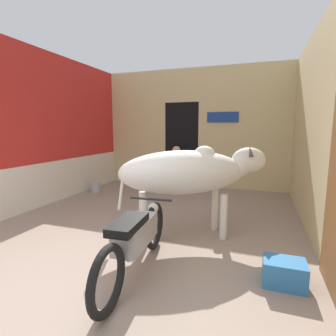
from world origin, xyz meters
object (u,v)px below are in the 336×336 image
(cow, at_px, (190,172))
(shopkeeper_seated, at_px, (176,167))
(plastic_stool, at_px, (188,181))
(motorcycle_near, at_px, (136,238))
(bucket, at_px, (96,187))
(crate, at_px, (284,273))

(cow, height_order, shopkeeper_seated, cow)
(cow, distance_m, plastic_stool, 3.38)
(cow, xyz_separation_m, plastic_stool, (-0.86, 3.17, -0.79))
(plastic_stool, bearing_deg, cow, -74.80)
(motorcycle_near, relative_size, plastic_stool, 4.69)
(cow, distance_m, shopkeeper_seated, 3.23)
(cow, bearing_deg, bucket, 147.22)
(motorcycle_near, bearing_deg, cow, 76.27)
(motorcycle_near, height_order, shopkeeper_seated, shopkeeper_seated)
(motorcycle_near, distance_m, shopkeeper_seated, 4.33)
(shopkeeper_seated, xyz_separation_m, plastic_stool, (0.31, 0.19, -0.40))
(plastic_stool, relative_size, crate, 0.99)
(motorcycle_near, height_order, plastic_stool, motorcycle_near)
(crate, xyz_separation_m, bucket, (-4.43, 2.94, -0.01))
(plastic_stool, distance_m, crate, 4.64)
(shopkeeper_seated, xyz_separation_m, bucket, (-1.95, -0.97, -0.50))
(bucket, bearing_deg, motorcycle_near, -49.25)
(motorcycle_near, distance_m, bucket, 4.32)
(plastic_stool, xyz_separation_m, crate, (2.17, -4.10, -0.09))
(cow, distance_m, bucket, 3.82)
(plastic_stool, bearing_deg, crate, -62.12)
(shopkeeper_seated, relative_size, plastic_stool, 2.76)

